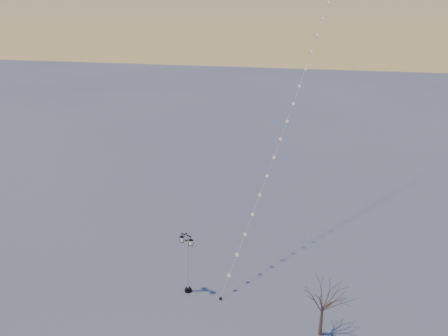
% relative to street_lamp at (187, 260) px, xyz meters
% --- Properties ---
extents(ground, '(300.00, 300.00, 0.00)m').
position_rel_street_lamp_xyz_m(ground, '(3.01, -0.88, -2.92)').
color(ground, '#555656').
rests_on(ground, ground).
extents(street_lamp, '(1.28, 0.78, 5.27)m').
position_rel_street_lamp_xyz_m(street_lamp, '(0.00, 0.00, 0.00)').
color(street_lamp, black).
rests_on(street_lamp, ground).
extents(bare_tree, '(2.61, 2.61, 4.34)m').
position_rel_street_lamp_xyz_m(bare_tree, '(10.46, -2.34, 0.09)').
color(bare_tree, brown).
rests_on(bare_tree, ground).
extents(kite_train, '(10.08, 32.67, 38.13)m').
position_rel_street_lamp_xyz_m(kite_train, '(7.52, 15.67, 16.04)').
color(kite_train, black).
rests_on(kite_train, ground).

